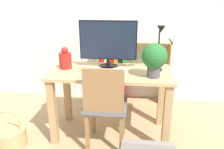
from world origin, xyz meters
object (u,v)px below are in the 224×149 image
(chair, at_px, (105,104))
(bookshelf, at_px, (121,75))
(monitor, at_px, (108,42))
(basket, at_px, (10,137))
(vase, at_px, (65,59))
(potted_plant, at_px, (154,58))
(desk_lamp, at_px, (159,44))
(keyboard, at_px, (107,70))

(chair, distance_m, bookshelf, 1.02)
(chair, bearing_deg, bookshelf, 89.12)
(chair, height_order, bookshelf, bookshelf)
(monitor, relative_size, basket, 1.49)
(vase, bearing_deg, chair, -32.48)
(monitor, xyz_separation_m, potted_plant, (0.45, -0.26, -0.09))
(basket, bearing_deg, potted_plant, 8.43)
(potted_plant, height_order, chair, potted_plant)
(vase, xyz_separation_m, desk_lamp, (0.95, -0.02, 0.19))
(chair, xyz_separation_m, bookshelf, (0.07, 1.02, -0.07))
(monitor, height_order, basket, monitor)
(basket, bearing_deg, bookshelf, 47.21)
(basket, bearing_deg, keyboard, 20.36)
(potted_plant, distance_m, chair, 0.62)
(vase, distance_m, chair, 0.64)
(potted_plant, bearing_deg, keyboard, 162.39)
(monitor, bearing_deg, basket, -153.40)
(monitor, bearing_deg, desk_lamp, -12.07)
(bookshelf, bearing_deg, keyboard, -96.49)
(potted_plant, bearing_deg, vase, 168.80)
(vase, relative_size, bookshelf, 0.24)
(keyboard, xyz_separation_m, potted_plant, (0.45, -0.14, 0.17))
(monitor, distance_m, potted_plant, 0.53)
(bookshelf, bearing_deg, chair, -94.16)
(keyboard, distance_m, potted_plant, 0.50)
(keyboard, height_order, basket, keyboard)
(monitor, xyz_separation_m, bookshelf, (0.09, 0.64, -0.58))
(keyboard, distance_m, bookshelf, 0.83)
(monitor, xyz_separation_m, vase, (-0.44, -0.09, -0.17))
(potted_plant, bearing_deg, bookshelf, 111.91)
(desk_lamp, relative_size, potted_plant, 1.46)
(monitor, relative_size, potted_plant, 1.88)
(basket, bearing_deg, vase, 37.57)
(keyboard, xyz_separation_m, bookshelf, (0.09, 0.76, -0.32))
(vase, bearing_deg, keyboard, -4.39)
(keyboard, relative_size, chair, 0.44)
(monitor, height_order, potted_plant, monitor)
(desk_lamp, bearing_deg, basket, -166.02)
(chair, bearing_deg, monitor, 95.99)
(vase, distance_m, desk_lamp, 0.96)
(potted_plant, bearing_deg, basket, -171.57)
(desk_lamp, bearing_deg, vase, 178.58)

